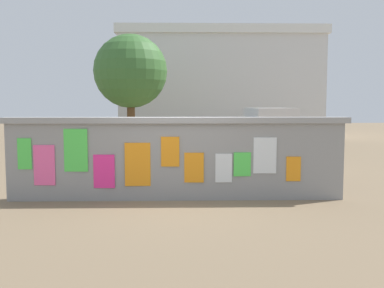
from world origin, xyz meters
name	(u,v)px	position (x,y,z in m)	size (l,w,h in m)	color
ground	(179,155)	(0.00, 8.00, 0.00)	(60.00, 60.00, 0.00)	#7A664C
poster_wall	(176,157)	(-0.01, 0.00, 0.87)	(7.03, 0.42, 1.69)	gray
auto_rickshaw_truck	(237,141)	(1.73, 3.75, 0.90)	(3.77, 1.98, 1.85)	black
motorcycle	(112,152)	(-2.06, 4.76, 0.46)	(1.88, 0.65, 0.87)	black
bicycle_near	(114,164)	(-1.73, 2.82, 0.36)	(1.70, 0.44, 0.95)	black
person_walking	(89,147)	(-2.01, 1.12, 0.99)	(0.48, 0.48, 1.62)	#3F994C
tree_roadside	(130,72)	(-2.20, 11.20, 3.45)	(3.33, 3.33, 5.13)	brown
building_background	(218,84)	(2.42, 18.92, 3.23)	(12.04, 6.77, 6.42)	silver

